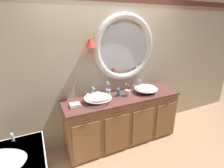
# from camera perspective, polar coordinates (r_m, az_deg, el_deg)

# --- Properties ---
(ground_plane) EXTENTS (14.00, 14.00, 0.00)m
(ground_plane) POSITION_cam_1_polar(r_m,az_deg,el_deg) (3.02, 4.05, -21.17)
(ground_plane) COLOR tan
(back_wall_assembly) EXTENTS (6.40, 0.26, 2.60)m
(back_wall_assembly) POSITION_cam_1_polar(r_m,az_deg,el_deg) (2.89, -0.51, 6.83)
(back_wall_assembly) COLOR beige
(back_wall_assembly) RESTS_ON ground_plane
(vanity_counter) EXTENTS (1.95, 0.60, 0.84)m
(vanity_counter) POSITION_cam_1_polar(r_m,az_deg,el_deg) (3.00, 3.38, -11.47)
(vanity_counter) COLOR olive
(vanity_counter) RESTS_ON ground_plane
(sink_basin_left) EXTENTS (0.42, 0.42, 0.13)m
(sink_basin_left) POSITION_cam_1_polar(r_m,az_deg,el_deg) (2.59, -4.77, -4.65)
(sink_basin_left) COLOR white
(sink_basin_left) RESTS_ON vanity_counter
(sink_basin_right) EXTENTS (0.40, 0.40, 0.13)m
(sink_basin_right) POSITION_cam_1_polar(r_m,az_deg,el_deg) (2.98, 11.29, -1.59)
(sink_basin_right) COLOR white
(sink_basin_right) RESTS_ON vanity_counter
(faucet_set_left) EXTENTS (0.24, 0.12, 0.17)m
(faucet_set_left) POSITION_cam_1_polar(r_m,az_deg,el_deg) (2.79, -6.41, -2.93)
(faucet_set_left) COLOR silver
(faucet_set_left) RESTS_ON vanity_counter
(faucet_set_right) EXTENTS (0.23, 0.11, 0.17)m
(faucet_set_right) POSITION_cam_1_polar(r_m,az_deg,el_deg) (3.16, 8.89, -0.30)
(faucet_set_right) COLOR silver
(faucet_set_right) RESTS_ON vanity_counter
(toothbrush_holder_left) EXTENTS (0.09, 0.09, 0.22)m
(toothbrush_holder_left) POSITION_cam_1_polar(r_m,az_deg,el_deg) (2.85, -1.35, -2.43)
(toothbrush_holder_left) COLOR silver
(toothbrush_holder_left) RESTS_ON vanity_counter
(toothbrush_holder_right) EXTENTS (0.10, 0.10, 0.22)m
(toothbrush_holder_right) POSITION_cam_1_polar(r_m,az_deg,el_deg) (2.82, 5.11, -2.85)
(toothbrush_holder_right) COLOR silver
(toothbrush_holder_right) RESTS_ON vanity_counter
(soap_dispenser) EXTENTS (0.06, 0.06, 0.15)m
(soap_dispenser) POSITION_cam_1_polar(r_m,az_deg,el_deg) (2.79, 2.13, -2.83)
(soap_dispenser) COLOR #388EBC
(soap_dispenser) RESTS_ON vanity_counter
(folded_hand_towel) EXTENTS (0.16, 0.14, 0.04)m
(folded_hand_towel) POSITION_cam_1_polar(r_m,az_deg,el_deg) (2.53, -12.31, -6.88)
(folded_hand_towel) COLOR beige
(folded_hand_towel) RESTS_ON vanity_counter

